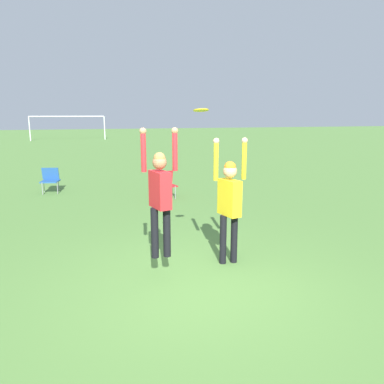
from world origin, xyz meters
name	(u,v)px	position (x,y,z in m)	size (l,w,h in m)	color
ground_plane	(195,285)	(0.00, 0.00, 0.00)	(120.00, 120.00, 0.00)	#56843D
person_jumping	(160,191)	(-0.46, 0.39, 1.45)	(0.58, 0.47, 2.04)	black
person_defending	(229,198)	(0.81, 0.73, 1.19)	(0.61, 0.50, 2.22)	black
frisbee	(201,110)	(0.22, 0.48, 2.67)	(0.24, 0.24, 0.05)	yellow
camping_chair_0	(166,183)	(0.76, 6.27, 0.47)	(0.67, 0.72, 0.82)	gray
camping_chair_2	(50,178)	(-2.85, 7.96, 0.48)	(0.64, 0.68, 0.82)	gray
soccer_goal	(67,121)	(-3.64, 33.82, 1.84)	(7.10, 0.10, 2.35)	white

